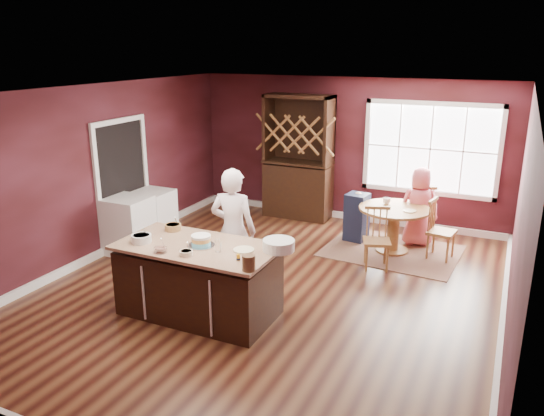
{
  "coord_description": "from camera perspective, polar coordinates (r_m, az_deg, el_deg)",
  "views": [
    {
      "loc": [
        2.85,
        -6.07,
        3.25
      ],
      "look_at": [
        -0.16,
        0.41,
        1.05
      ],
      "focal_mm": 35.0,
      "sensor_mm": 36.0,
      "label": 1
    }
  ],
  "objects": [
    {
      "name": "chair_east",
      "position": [
        8.73,
        17.81,
        -2.2
      ],
      "size": [
        0.45,
        0.46,
        0.97
      ],
      "primitive_type": null,
      "rotation": [
        0.0,
        0.0,
        1.42
      ],
      "color": "brown",
      "rests_on": "ground"
    },
    {
      "name": "bowl_olive",
      "position": [
        6.23,
        -9.21,
        -4.81
      ],
      "size": [
        0.16,
        0.16,
        0.06
      ],
      "primitive_type": "cylinder",
      "color": "beige",
      "rests_on": "kitchen_island"
    },
    {
      "name": "washer",
      "position": [
        8.85,
        -15.1,
        -1.84
      ],
      "size": [
        0.64,
        0.62,
        0.93
      ],
      "primitive_type": "cube",
      "color": "silver",
      "rests_on": "ground"
    },
    {
      "name": "dinner_plate",
      "position": [
        6.3,
        -3.06,
        -4.52
      ],
      "size": [
        0.25,
        0.25,
        0.02
      ],
      "primitive_type": "cylinder",
      "color": "#EEE5C9",
      "rests_on": "kitchen_island"
    },
    {
      "name": "drinking_glass",
      "position": [
        6.27,
        -5.82,
        -4.04
      ],
      "size": [
        0.08,
        0.08,
        0.16
      ],
      "primitive_type": "cylinder",
      "color": "silver",
      "rests_on": "kitchen_island"
    },
    {
      "name": "window",
      "position": [
        9.79,
        16.68,
        6.11
      ],
      "size": [
        2.36,
        0.1,
        1.66
      ],
      "primitive_type": null,
      "color": "white",
      "rests_on": "room_shell"
    },
    {
      "name": "bowl_yellow",
      "position": [
        7.08,
        -10.6,
        -2.04
      ],
      "size": [
        0.22,
        0.22,
        0.08
      ],
      "primitive_type": "cylinder",
      "color": "#A3823C",
      "rests_on": "kitchen_island"
    },
    {
      "name": "toy_figurine",
      "position": [
        6.02,
        -3.65,
        -5.29
      ],
      "size": [
        0.05,
        0.05,
        0.08
      ],
      "primitive_type": null,
      "color": "#FAAF16",
      "rests_on": "kitchen_island"
    },
    {
      "name": "dining_table",
      "position": [
        8.8,
        12.97,
        -1.31
      ],
      "size": [
        1.14,
        1.14,
        0.75
      ],
      "color": "brown",
      "rests_on": "ground"
    },
    {
      "name": "kitchen_island",
      "position": [
        6.71,
        -7.88,
        -7.81
      ],
      "size": [
        1.97,
        1.03,
        0.92
      ],
      "color": "black",
      "rests_on": "ground"
    },
    {
      "name": "stoneware_crock",
      "position": [
        5.74,
        -2.52,
        -5.91
      ],
      "size": [
        0.15,
        0.15,
        0.17
      ],
      "primitive_type": "cylinder",
      "color": "brown",
      "rests_on": "kitchen_island"
    },
    {
      "name": "table_cup",
      "position": [
        8.91,
        12.23,
        0.76
      ],
      "size": [
        0.15,
        0.15,
        0.1
      ],
      "primitive_type": "imported",
      "rotation": [
        0.0,
        0.0,
        -0.17
      ],
      "color": "white",
      "rests_on": "dining_table"
    },
    {
      "name": "dryer",
      "position": [
        9.32,
        -12.6,
        -0.83
      ],
      "size": [
        0.61,
        0.59,
        0.89
      ],
      "primitive_type": "cube",
      "color": "white",
      "rests_on": "ground"
    },
    {
      "name": "rug",
      "position": [
        8.98,
        12.75,
        -4.51
      ],
      "size": [
        2.2,
        1.76,
        0.01
      ],
      "primitive_type": "cube",
      "rotation": [
        0.0,
        0.0,
        -0.07
      ],
      "color": "brown",
      "rests_on": "ground"
    },
    {
      "name": "white_tub",
      "position": [
        6.28,
        0.73,
        -4.02
      ],
      "size": [
        0.38,
        0.38,
        0.13
      ],
      "primitive_type": "cylinder",
      "color": "silver",
      "rests_on": "kitchen_island"
    },
    {
      "name": "bowl_pink",
      "position": [
        6.37,
        -11.91,
        -4.44
      ],
      "size": [
        0.16,
        0.16,
        0.06
      ],
      "primitive_type": "cylinder",
      "color": "white",
      "rests_on": "kitchen_island"
    },
    {
      "name": "toddler",
      "position": [
        9.21,
        9.01,
        1.55
      ],
      "size": [
        0.18,
        0.14,
        0.26
      ],
      "primitive_type": null,
      "color": "#8CA5BF",
      "rests_on": "high_chair"
    },
    {
      "name": "chair_south",
      "position": [
        8.1,
        11.22,
        -3.27
      ],
      "size": [
        0.5,
        0.49,
        0.94
      ],
      "primitive_type": null,
      "rotation": [
        0.0,
        0.0,
        0.33
      ],
      "color": "brown",
      "rests_on": "ground"
    },
    {
      "name": "room_shell",
      "position": [
        6.97,
        -0.23,
        1.31
      ],
      "size": [
        7.0,
        7.0,
        7.0
      ],
      "color": "brown",
      "rests_on": "ground"
    },
    {
      "name": "bowl_blue",
      "position": [
        6.74,
        -13.87,
        -3.2
      ],
      "size": [
        0.25,
        0.25,
        0.1
      ],
      "primitive_type": "cylinder",
      "color": "white",
      "rests_on": "kitchen_island"
    },
    {
      "name": "table_plate",
      "position": [
        8.59,
        14.6,
        -0.31
      ],
      "size": [
        0.2,
        0.2,
        0.02
      ],
      "primitive_type": "cylinder",
      "color": "beige",
      "rests_on": "dining_table"
    },
    {
      "name": "seated_woman",
      "position": [
        9.17,
        15.55,
        0.13
      ],
      "size": [
        0.76,
        0.61,
        1.34
      ],
      "primitive_type": "imported",
      "rotation": [
        0.0,
        0.0,
        3.46
      ],
      "color": "#DC5F6D",
      "rests_on": "ground"
    },
    {
      "name": "doorway",
      "position": [
        9.13,
        -15.7,
        2.37
      ],
      "size": [
        0.08,
        1.26,
        2.13
      ],
      "primitive_type": null,
      "color": "white",
      "rests_on": "room_shell"
    },
    {
      "name": "hutch",
      "position": [
        10.23,
        2.84,
        5.47
      ],
      "size": [
        1.29,
        0.54,
        2.37
      ],
      "primitive_type": "cube",
      "color": "black",
      "rests_on": "ground"
    },
    {
      "name": "layer_cake",
      "position": [
        6.47,
        -7.64,
        -3.5
      ],
      "size": [
        0.34,
        0.34,
        0.14
      ],
      "primitive_type": null,
      "color": "white",
      "rests_on": "kitchen_island"
    },
    {
      "name": "high_chair",
      "position": [
        9.22,
        9.09,
        -0.88
      ],
      "size": [
        0.39,
        0.39,
        0.87
      ],
      "primitive_type": null,
      "rotation": [
        0.0,
        0.0,
        -0.13
      ],
      "color": "#1A223C",
      "rests_on": "ground"
    },
    {
      "name": "baker",
      "position": [
        7.14,
        -4.19,
        -2.46
      ],
      "size": [
        0.68,
        0.5,
        1.73
      ],
      "primitive_type": "imported",
      "rotation": [
        0.0,
        0.0,
        3.28
      ],
      "color": "white",
      "rests_on": "ground"
    },
    {
      "name": "chair_north",
      "position": [
        9.43,
        15.62,
        -0.41
      ],
      "size": [
        0.56,
        0.54,
        1.02
      ],
      "primitive_type": null,
      "rotation": [
        0.0,
        0.0,
        3.54
      ],
      "color": "brown",
      "rests_on": "ground"
    }
  ]
}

